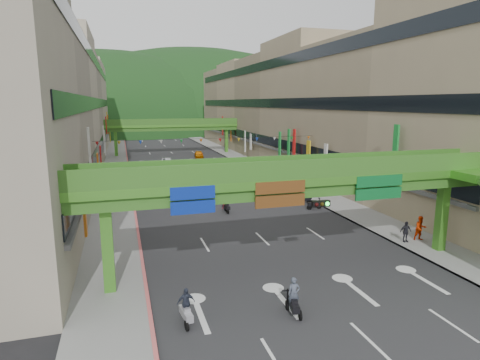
{
  "coord_description": "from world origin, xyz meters",
  "views": [
    {
      "loc": [
        -9.99,
        -15.64,
        10.3
      ],
      "look_at": [
        0.0,
        18.0,
        3.5
      ],
      "focal_mm": 30.0,
      "sensor_mm": 36.0,
      "label": 1
    }
  ],
  "objects_px": {
    "car_silver": "(166,163)",
    "car_yellow": "(199,154)",
    "overpass_near": "(315,190)",
    "pedestrian_red": "(420,230)",
    "scooter_rider_near": "(294,298)",
    "scooter_rider_mid": "(226,201)"
  },
  "relations": [
    {
      "from": "car_silver",
      "to": "car_yellow",
      "type": "height_order",
      "value": "car_silver"
    },
    {
      "from": "car_silver",
      "to": "car_yellow",
      "type": "distance_m",
      "value": 11.45
    },
    {
      "from": "overpass_near",
      "to": "pedestrian_red",
      "type": "bearing_deg",
      "value": 14.43
    },
    {
      "from": "scooter_rider_near",
      "to": "scooter_rider_mid",
      "type": "bearing_deg",
      "value": 85.27
    },
    {
      "from": "pedestrian_red",
      "to": "scooter_rider_near",
      "type": "bearing_deg",
      "value": -143.89
    },
    {
      "from": "car_yellow",
      "to": "scooter_rider_near",
      "type": "bearing_deg",
      "value": -89.54
    },
    {
      "from": "car_silver",
      "to": "car_yellow",
      "type": "bearing_deg",
      "value": 60.42
    },
    {
      "from": "car_yellow",
      "to": "scooter_rider_mid",
      "type": "bearing_deg",
      "value": -90.27
    },
    {
      "from": "overpass_near",
      "to": "car_silver",
      "type": "relative_size",
      "value": 6.63
    },
    {
      "from": "car_yellow",
      "to": "car_silver",
      "type": "bearing_deg",
      "value": -121.45
    },
    {
      "from": "pedestrian_red",
      "to": "scooter_rider_mid",
      "type": "bearing_deg",
      "value": 142.87
    },
    {
      "from": "pedestrian_red",
      "to": "overpass_near",
      "type": "bearing_deg",
      "value": -157.03
    },
    {
      "from": "pedestrian_red",
      "to": "car_silver",
      "type": "bearing_deg",
      "value": 117.41
    },
    {
      "from": "scooter_rider_near",
      "to": "car_silver",
      "type": "height_order",
      "value": "scooter_rider_near"
    },
    {
      "from": "scooter_rider_near",
      "to": "car_yellow",
      "type": "xyz_separation_m",
      "value": [
        6.25,
        57.61,
        -0.23
      ]
    },
    {
      "from": "scooter_rider_near",
      "to": "car_yellow",
      "type": "bearing_deg",
      "value": 83.81
    },
    {
      "from": "scooter_rider_near",
      "to": "scooter_rider_mid",
      "type": "distance_m",
      "value": 19.17
    },
    {
      "from": "scooter_rider_near",
      "to": "car_silver",
      "type": "distance_m",
      "value": 48.61
    },
    {
      "from": "overpass_near",
      "to": "scooter_rider_near",
      "type": "height_order",
      "value": "overpass_near"
    },
    {
      "from": "car_silver",
      "to": "pedestrian_red",
      "type": "height_order",
      "value": "pedestrian_red"
    },
    {
      "from": "overpass_near",
      "to": "car_yellow",
      "type": "bearing_deg",
      "value": 86.75
    },
    {
      "from": "overpass_near",
      "to": "car_silver",
      "type": "distance_m",
      "value": 44.63
    }
  ]
}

